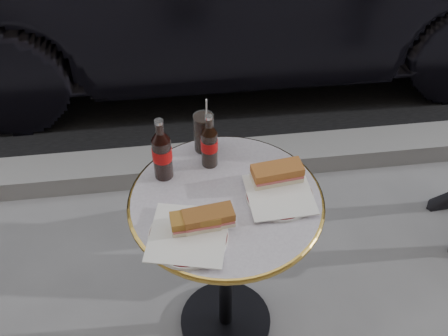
{
  "coord_description": "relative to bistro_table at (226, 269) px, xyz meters",
  "views": [
    {
      "loc": [
        -0.16,
        -1.19,
        2.02
      ],
      "look_at": [
        0.0,
        0.05,
        0.82
      ],
      "focal_mm": 45.0,
      "sensor_mm": 36.0,
      "label": 1
    }
  ],
  "objects": [
    {
      "name": "sandwich_right",
      "position": [
        0.17,
        0.05,
        0.41
      ],
      "size": [
        0.17,
        0.09,
        0.06
      ],
      "primitive_type": "cube",
      "rotation": [
        0.0,
        0.0,
        0.12
      ],
      "color": "#A25C29",
      "rests_on": "plate_right"
    },
    {
      "name": "cola_glass",
      "position": [
        -0.04,
        0.25,
        0.44
      ],
      "size": [
        0.09,
        0.09,
        0.14
      ],
      "primitive_type": "cylinder",
      "rotation": [
        0.0,
        0.0,
        -0.28
      ],
      "color": "black",
      "rests_on": "bistro_table"
    },
    {
      "name": "ground",
      "position": [
        0.0,
        0.0,
        -0.37
      ],
      "size": [
        80.0,
        80.0,
        0.0
      ],
      "primitive_type": "plane",
      "color": "gray",
      "rests_on": "ground"
    },
    {
      "name": "cola_bottle_right",
      "position": [
        -0.03,
        0.17,
        0.47
      ],
      "size": [
        0.06,
        0.06,
        0.2
      ],
      "primitive_type": null,
      "rotation": [
        0.0,
        0.0,
        0.02
      ],
      "color": "black",
      "rests_on": "bistro_table"
    },
    {
      "name": "plate_left",
      "position": [
        -0.13,
        -0.14,
        0.37
      ],
      "size": [
        0.31,
        0.31,
        0.01
      ],
      "primitive_type": "cylinder",
      "rotation": [
        0.0,
        0.0,
        -0.42
      ],
      "color": "white",
      "rests_on": "bistro_table"
    },
    {
      "name": "sandwich_left_b",
      "position": [
        -0.07,
        -0.11,
        0.41
      ],
      "size": [
        0.16,
        0.09,
        0.05
      ],
      "primitive_type": "cube",
      "rotation": [
        0.0,
        0.0,
        0.13
      ],
      "color": "brown",
      "rests_on": "plate_left"
    },
    {
      "name": "bistro_table",
      "position": [
        0.0,
        0.0,
        0.0
      ],
      "size": [
        0.62,
        0.62,
        0.73
      ],
      "primitive_type": null,
      "color": "#BAB2C4",
      "rests_on": "ground"
    },
    {
      "name": "plate_right",
      "position": [
        0.17,
        -0.01,
        0.37
      ],
      "size": [
        0.24,
        0.24,
        0.01
      ],
      "primitive_type": "cylinder",
      "rotation": [
        0.0,
        0.0,
        -0.14
      ],
      "color": "silver",
      "rests_on": "bistro_table"
    },
    {
      "name": "curb",
      "position": [
        0.0,
        0.9,
        -0.32
      ],
      "size": [
        40.0,
        0.2,
        0.12
      ],
      "primitive_type": "cube",
      "color": "gray",
      "rests_on": "ground"
    },
    {
      "name": "cola_bottle_left",
      "position": [
        -0.19,
        0.13,
        0.48
      ],
      "size": [
        0.09,
        0.09,
        0.23
      ],
      "primitive_type": null,
      "rotation": [
        0.0,
        0.0,
        0.44
      ],
      "color": "black",
      "rests_on": "bistro_table"
    },
    {
      "name": "sandwich_left_a",
      "position": [
        -0.11,
        -0.12,
        0.4
      ],
      "size": [
        0.15,
        0.08,
        0.05
      ],
      "primitive_type": "cube",
      "rotation": [
        0.0,
        0.0,
        0.07
      ],
      "color": "#9F6928",
      "rests_on": "plate_left"
    }
  ]
}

